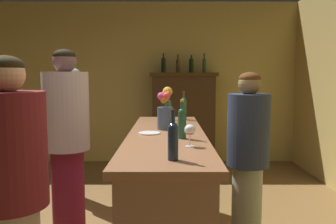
{
  "coord_description": "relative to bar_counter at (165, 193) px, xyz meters",
  "views": [
    {
      "loc": [
        0.48,
        -2.56,
        1.51
      ],
      "look_at": [
        0.49,
        0.78,
        1.16
      ],
      "focal_mm": 37.25,
      "sensor_mm": 36.0,
      "label": 1
    }
  ],
  "objects": [
    {
      "name": "wine_bottle_riesling",
      "position": [
        0.12,
        -0.23,
        0.64
      ],
      "size": [
        0.06,
        0.06,
        0.3
      ],
      "color": "#224F34",
      "rests_on": "bar_counter"
    },
    {
      "name": "bar_counter",
      "position": [
        0.0,
        0.0,
        0.0
      ],
      "size": [
        0.63,
        2.33,
        1.03
      ],
      "color": "#8F664D",
      "rests_on": "ground"
    },
    {
      "name": "patron_near_entrance",
      "position": [
        -0.87,
        0.13,
        0.43
      ],
      "size": [
        0.39,
        0.39,
        1.73
      ],
      "rotation": [
        0.0,
        0.0,
        0.06
      ],
      "color": "maroon",
      "rests_on": "ground"
    },
    {
      "name": "patron_in_navy",
      "position": [
        -0.81,
        -1.1,
        0.36
      ],
      "size": [
        0.38,
        0.38,
        1.61
      ],
      "rotation": [
        0.0,
        0.0,
        0.82
      ],
      "color": "#A29180",
      "rests_on": "ground"
    },
    {
      "name": "cheese_plate",
      "position": [
        -0.14,
        -0.02,
        0.52
      ],
      "size": [
        0.18,
        0.18,
        0.01
      ],
      "primitive_type": "cylinder",
      "color": "white",
      "rests_on": "bar_counter"
    },
    {
      "name": "display_bottle_midright",
      "position": [
        0.61,
        2.9,
        1.17
      ],
      "size": [
        0.06,
        0.06,
        0.31
      ],
      "color": "#27462D",
      "rests_on": "display_cabinet"
    },
    {
      "name": "wine_bottle_pinot",
      "position": [
        0.18,
        0.92,
        0.64
      ],
      "size": [
        0.06,
        0.06,
        0.31
      ],
      "color": "#29482A",
      "rests_on": "bar_counter"
    },
    {
      "name": "wine_bottle_malbec",
      "position": [
        0.04,
        -0.92,
        0.63
      ],
      "size": [
        0.06,
        0.06,
        0.29
      ],
      "color": "#1C2A3C",
      "rests_on": "bar_counter"
    },
    {
      "name": "wine_bottle_chardonnay",
      "position": [
        0.01,
        0.66,
        0.64
      ],
      "size": [
        0.06,
        0.06,
        0.3
      ],
      "color": "#2F4D2D",
      "rests_on": "bar_counter"
    },
    {
      "name": "display_cabinet",
      "position": [
        0.27,
        2.9,
        0.29
      ],
      "size": [
        1.1,
        0.45,
        1.55
      ],
      "color": "#382411",
      "rests_on": "ground"
    },
    {
      "name": "wine_glass_front",
      "position": [
        0.04,
        0.44,
        0.62
      ],
      "size": [
        0.08,
        0.08,
        0.15
      ],
      "color": "white",
      "rests_on": "bar_counter"
    },
    {
      "name": "display_bottle_left",
      "position": [
        -0.06,
        2.9,
        1.17
      ],
      "size": [
        0.07,
        0.07,
        0.31
      ],
      "color": "black",
      "rests_on": "display_cabinet"
    },
    {
      "name": "wine_glass_rear",
      "position": [
        0.16,
        -0.54,
        0.62
      ],
      "size": [
        0.08,
        0.08,
        0.15
      ],
      "color": "white",
      "rests_on": "bar_counter"
    },
    {
      "name": "patron_tall",
      "position": [
        -1.12,
        1.26,
        0.37
      ],
      "size": [
        0.31,
        0.31,
        1.6
      ],
      "rotation": [
        0.0,
        0.0,
        -0.86
      ],
      "color": "maroon",
      "rests_on": "ground"
    },
    {
      "name": "bartender",
      "position": [
        0.64,
        -0.16,
        0.32
      ],
      "size": [
        0.33,
        0.33,
        1.53
      ],
      "rotation": [
        0.0,
        0.0,
        3.1
      ],
      "color": "gray",
      "rests_on": "ground"
    },
    {
      "name": "flower_arrangement",
      "position": [
        -0.01,
        0.23,
        0.67
      ],
      "size": [
        0.14,
        0.16,
        0.38
      ],
      "color": "#404F66",
      "rests_on": "bar_counter"
    },
    {
      "name": "wine_glass_mid",
      "position": [
        0.02,
        0.88,
        0.63
      ],
      "size": [
        0.08,
        0.08,
        0.15
      ],
      "color": "white",
      "rests_on": "bar_counter"
    },
    {
      "name": "wall_back",
      "position": [
        -0.47,
        3.21,
        0.86
      ],
      "size": [
        5.46,
        0.12,
        2.75
      ],
      "primitive_type": "cube",
      "color": "tan",
      "rests_on": "ground"
    },
    {
      "name": "display_bottle_center",
      "position": [
        0.39,
        2.9,
        1.17
      ],
      "size": [
        0.07,
        0.07,
        0.29
      ],
      "color": "black",
      "rests_on": "display_cabinet"
    },
    {
      "name": "display_bottle_midleft",
      "position": [
        0.17,
        2.9,
        1.16
      ],
      "size": [
        0.06,
        0.06,
        0.3
      ],
      "color": "#482B18",
      "rests_on": "display_cabinet"
    }
  ]
}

